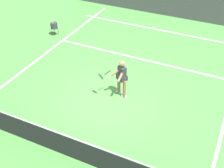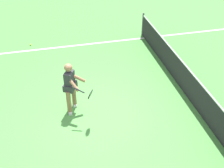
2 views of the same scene
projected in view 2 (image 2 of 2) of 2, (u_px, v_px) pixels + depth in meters
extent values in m
plane|color=#4C9342|center=(95.00, 114.00, 8.32)|extent=(24.23, 24.23, 0.00)
cube|color=white|center=(75.00, 46.00, 11.68)|extent=(0.10, 16.64, 0.01)
cylinder|color=#4C4C51|center=(143.00, 24.00, 12.18)|extent=(0.08, 0.08, 0.99)
cube|color=#232326|center=(191.00, 88.00, 8.61)|extent=(9.03, 0.02, 0.87)
cube|color=white|center=(194.00, 75.00, 8.35)|extent=(9.03, 0.02, 0.04)
cylinder|color=#8C6647|center=(74.00, 95.00, 8.40)|extent=(0.13, 0.13, 0.78)
cylinder|color=#8C6647|center=(69.00, 103.00, 8.12)|extent=(0.13, 0.13, 0.78)
cube|color=white|center=(75.00, 104.00, 8.60)|extent=(0.20, 0.10, 0.08)
cube|color=white|center=(70.00, 112.00, 8.32)|extent=(0.20, 0.10, 0.08)
cube|color=#2D2D33|center=(70.00, 80.00, 7.88)|extent=(0.38, 0.33, 0.52)
cube|color=#2D2D33|center=(70.00, 86.00, 8.00)|extent=(0.49, 0.44, 0.20)
sphere|color=#8C6647|center=(68.00, 68.00, 7.65)|extent=(0.22, 0.22, 0.22)
cylinder|color=#8C6647|center=(77.00, 77.00, 7.95)|extent=(0.13, 0.48, 0.37)
cylinder|color=#8C6647|center=(72.00, 83.00, 7.72)|extent=(0.44, 0.35, 0.37)
cylinder|color=black|center=(79.00, 90.00, 7.53)|extent=(0.18, 0.27, 0.14)
torus|color=black|center=(90.00, 94.00, 7.50)|extent=(0.31, 0.24, 0.28)
cylinder|color=beige|center=(90.00, 94.00, 7.50)|extent=(0.25, 0.20, 0.23)
sphere|color=#D1E533|center=(30.00, 45.00, 11.67)|extent=(0.07, 0.07, 0.07)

